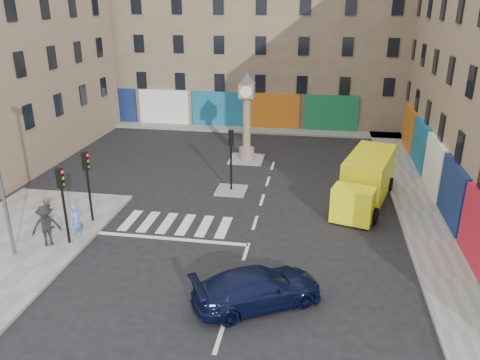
% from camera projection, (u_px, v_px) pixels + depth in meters
% --- Properties ---
extents(ground, '(120.00, 120.00, 0.00)m').
position_uv_depth(ground, '(243.00, 263.00, 20.59)').
color(ground, black).
rests_on(ground, ground).
extents(sidewalk_right, '(2.60, 30.00, 0.15)m').
position_uv_depth(sidewalk_right, '(410.00, 189.00, 28.41)').
color(sidewalk_right, gray).
rests_on(sidewalk_right, ground).
extents(sidewalk_far, '(32.00, 2.40, 0.15)m').
position_uv_depth(sidewalk_far, '(238.00, 129.00, 41.60)').
color(sidewalk_far, gray).
rests_on(sidewalk_far, ground).
extents(island_near, '(1.80, 1.80, 0.12)m').
position_uv_depth(island_near, '(231.00, 190.00, 28.24)').
color(island_near, gray).
rests_on(island_near, ground).
extents(island_far, '(2.40, 2.40, 0.12)m').
position_uv_depth(island_far, '(246.00, 159.00, 33.75)').
color(island_far, gray).
rests_on(island_far, ground).
extents(building_far, '(32.00, 10.00, 17.00)m').
position_uv_depth(building_far, '(249.00, 26.00, 43.88)').
color(building_far, '#847258').
rests_on(building_far, ground).
extents(traffic_light_left_near, '(0.28, 0.22, 3.70)m').
position_uv_depth(traffic_light_left_near, '(62.00, 194.00, 21.11)').
color(traffic_light_left_near, black).
rests_on(traffic_light_left_near, sidewalk_left).
extents(traffic_light_left_far, '(0.28, 0.22, 3.70)m').
position_uv_depth(traffic_light_left_far, '(87.00, 176.00, 23.32)').
color(traffic_light_left_far, black).
rests_on(traffic_light_left_far, sidewalk_left).
extents(traffic_light_island, '(0.28, 0.22, 3.70)m').
position_uv_depth(traffic_light_island, '(231.00, 150.00, 27.32)').
color(traffic_light_island, black).
rests_on(traffic_light_island, island_near).
extents(clock_pillar, '(1.20, 1.20, 6.10)m').
position_uv_depth(clock_pillar, '(247.00, 112.00, 32.49)').
color(clock_pillar, '#8B735B').
rests_on(clock_pillar, island_far).
extents(navy_sedan, '(5.32, 4.22, 1.44)m').
position_uv_depth(navy_sedan, '(257.00, 288.00, 17.56)').
color(navy_sedan, black).
rests_on(navy_sedan, ground).
extents(yellow_van, '(4.03, 7.48, 2.61)m').
position_uv_depth(yellow_van, '(366.00, 180.00, 26.50)').
color(yellow_van, '#FFF915').
rests_on(yellow_van, ground).
extents(pedestrian_blue, '(0.71, 0.79, 1.81)m').
position_uv_depth(pedestrian_blue, '(77.00, 222.00, 21.97)').
color(pedestrian_blue, '#5481C1').
rests_on(pedestrian_blue, sidewalk_left).
extents(pedestrian_tan, '(0.70, 0.87, 1.69)m').
position_uv_depth(pedestrian_tan, '(49.00, 214.00, 22.99)').
color(pedestrian_tan, '#957B5C').
rests_on(pedestrian_tan, sidewalk_left).
extents(pedestrian_dark, '(1.47, 1.35, 1.98)m').
position_uv_depth(pedestrian_dark, '(46.00, 226.00, 21.45)').
color(pedestrian_dark, black).
rests_on(pedestrian_dark, sidewalk_left).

